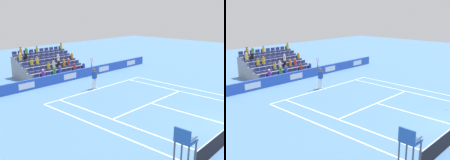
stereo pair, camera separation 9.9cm
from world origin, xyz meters
TOP-DOWN VIEW (x-y plane):
  - line_baseline at (0.00, -11.89)m, footprint 10.97×0.10m
  - line_service at (0.00, -6.40)m, footprint 8.23×0.10m
  - line_centre_service at (0.00, -3.20)m, footprint 0.10×6.40m
  - line_singles_sideline_left at (4.12, -5.95)m, footprint 0.10×11.89m
  - line_singles_sideline_right at (-4.12, -5.95)m, footprint 0.10×11.89m
  - line_doubles_sideline_left at (5.49, -5.95)m, footprint 0.10×11.89m
  - line_doubles_sideline_right at (-5.49, -5.95)m, footprint 0.10×11.89m
  - line_centre_mark at (0.00, -11.79)m, footprint 0.10×0.20m
  - sponsor_barrier at (0.00, -15.87)m, footprint 22.93×0.22m
  - tennis_player at (0.24, -12.18)m, footprint 0.52×0.39m
  - umpire_chair at (6.76, -0.09)m, footprint 0.70×0.70m
  - stadium_stand at (0.00, -19.43)m, footprint 6.20×4.75m
  - loose_tennis_ball at (-2.22, -2.21)m, footprint 0.07×0.07m

SIDE VIEW (x-z plane):
  - line_baseline at x=0.00m, z-range 0.00..0.01m
  - line_service at x=0.00m, z-range 0.00..0.01m
  - line_centre_service at x=0.00m, z-range 0.00..0.01m
  - line_singles_sideline_left at x=4.12m, z-range 0.00..0.01m
  - line_singles_sideline_right at x=-4.12m, z-range 0.00..0.01m
  - line_doubles_sideline_left at x=5.49m, z-range 0.00..0.01m
  - line_doubles_sideline_right at x=-5.49m, z-range 0.00..0.01m
  - line_centre_mark at x=0.00m, z-range 0.00..0.01m
  - loose_tennis_ball at x=-2.22m, z-range 0.00..0.07m
  - sponsor_barrier at x=0.00m, z-range 0.00..0.90m
  - stadium_stand at x=0.00m, z-range -0.69..2.34m
  - tennis_player at x=0.24m, z-range -0.43..2.42m
  - umpire_chair at x=6.76m, z-range 0.35..2.69m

